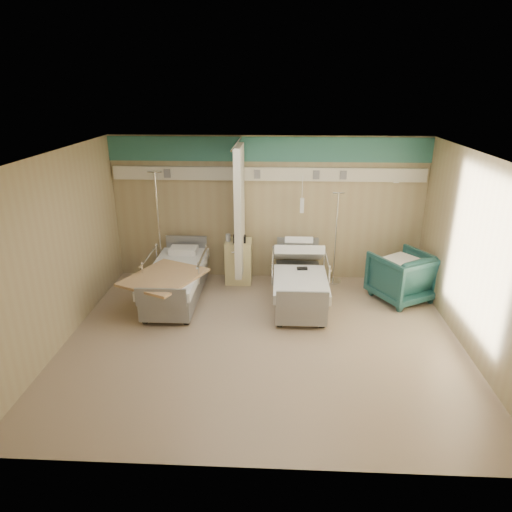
# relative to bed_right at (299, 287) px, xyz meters

# --- Properties ---
(ground) EXTENTS (6.00, 5.00, 0.00)m
(ground) POSITION_rel_bed_right_xyz_m (-0.60, -1.30, -0.32)
(ground) COLOR gray
(ground) RESTS_ON ground
(room_walls) EXTENTS (6.04, 5.04, 2.82)m
(room_walls) POSITION_rel_bed_right_xyz_m (-0.63, -1.05, 1.55)
(room_walls) COLOR tan
(room_walls) RESTS_ON ground
(bed_right) EXTENTS (1.00, 2.16, 0.63)m
(bed_right) POSITION_rel_bed_right_xyz_m (0.00, 0.00, 0.00)
(bed_right) COLOR silver
(bed_right) RESTS_ON ground
(bed_left) EXTENTS (1.00, 2.16, 0.63)m
(bed_left) POSITION_rel_bed_right_xyz_m (-2.20, 0.00, 0.00)
(bed_left) COLOR silver
(bed_left) RESTS_ON ground
(bedside_cabinet) EXTENTS (0.50, 0.48, 0.85)m
(bedside_cabinet) POSITION_rel_bed_right_xyz_m (-1.15, 0.90, 0.11)
(bedside_cabinet) COLOR beige
(bedside_cabinet) RESTS_ON ground
(visitor_armchair) EXTENTS (1.30, 1.31, 0.88)m
(visitor_armchair) POSITION_rel_bed_right_xyz_m (1.85, 0.26, 0.13)
(visitor_armchair) COLOR #1C4746
(visitor_armchair) RESTS_ON ground
(waffle_blanket) EXTENTS (0.82, 0.81, 0.07)m
(waffle_blanket) POSITION_rel_bed_right_xyz_m (1.81, 0.26, 0.60)
(waffle_blanket) COLOR silver
(waffle_blanket) RESTS_ON visitor_armchair
(iv_stand_right) EXTENTS (0.32, 0.32, 1.80)m
(iv_stand_right) POSITION_rel_bed_right_xyz_m (0.72, 0.98, 0.05)
(iv_stand_right) COLOR silver
(iv_stand_right) RESTS_ON ground
(iv_stand_left) EXTENTS (0.39, 0.39, 2.18)m
(iv_stand_left) POSITION_rel_bed_right_xyz_m (-2.69, 0.92, 0.13)
(iv_stand_left) COLOR silver
(iv_stand_left) RESTS_ON ground
(call_remote) EXTENTS (0.19, 0.10, 0.04)m
(call_remote) POSITION_rel_bed_right_xyz_m (0.04, 0.04, 0.34)
(call_remote) COLOR black
(call_remote) RESTS_ON bed_right
(tan_blanket) EXTENTS (1.46, 1.59, 0.04)m
(tan_blanket) POSITION_rel_bed_right_xyz_m (-2.29, -0.46, 0.34)
(tan_blanket) COLOR tan
(tan_blanket) RESTS_ON bed_left
(toiletry_bag) EXTENTS (0.25, 0.17, 0.13)m
(toiletry_bag) POSITION_rel_bed_right_xyz_m (-1.12, 0.81, 0.60)
(toiletry_bag) COLOR black
(toiletry_bag) RESTS_ON bedside_cabinet
(white_cup) EXTENTS (0.13, 0.13, 0.14)m
(white_cup) POSITION_rel_bed_right_xyz_m (-1.35, 0.87, 0.60)
(white_cup) COLOR white
(white_cup) RESTS_ON bedside_cabinet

